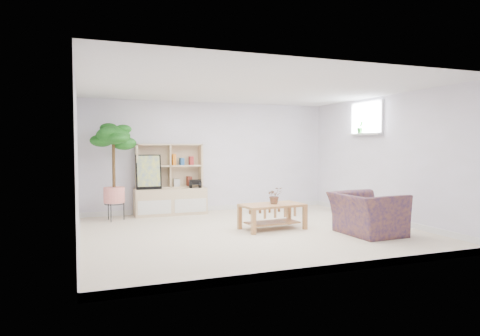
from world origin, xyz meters
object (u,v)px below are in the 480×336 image
object	(u,v)px
floor_tree	(114,172)
armchair	(367,211)
coffee_table	(272,217)
storage_unit	(170,179)

from	to	relation	value
floor_tree	armchair	distance (m)	4.71
coffee_table	floor_tree	bearing A→B (deg)	138.21
coffee_table	floor_tree	distance (m)	3.18
floor_tree	armchair	size ratio (longest dim) A/B	1.81
storage_unit	coffee_table	world-z (taller)	storage_unit
floor_tree	armchair	xyz separation A→B (m)	(3.77, -2.77, -0.56)
storage_unit	armchair	bearing A→B (deg)	-49.99
storage_unit	armchair	world-z (taller)	storage_unit
armchair	coffee_table	bearing A→B (deg)	51.40
coffee_table	floor_tree	world-z (taller)	floor_tree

